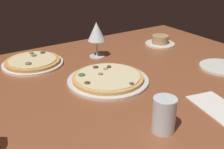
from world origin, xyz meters
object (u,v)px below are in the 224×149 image
object	(u,v)px
pizza_main	(108,79)
side_plate	(221,67)
water_glass	(164,116)
paper_menu	(218,108)
wine_glass_far	(96,33)
pizza_side	(33,62)
ramekin_on_saucer	(160,41)

from	to	relation	value
pizza_main	side_plate	xyz separation A→B (cm)	(47.94, -15.16, -0.75)
water_glass	paper_menu	xyz separation A→B (cm)	(23.20, -0.58, -4.46)
wine_glass_far	paper_menu	distance (cm)	63.55
pizza_side	pizza_main	bearing A→B (deg)	-60.31
pizza_main	water_glass	xyz separation A→B (cm)	(-3.99, -35.36, 3.41)
water_glass	paper_menu	size ratio (longest dim) A/B	0.52
ramekin_on_saucer	wine_glass_far	xyz separation A→B (cm)	(-37.12, 2.57, 9.79)
ramekin_on_saucer	side_plate	xyz separation A→B (cm)	(0.61, -38.49, -1.48)
ramekin_on_saucer	water_glass	world-z (taller)	water_glass
wine_glass_far	water_glass	xyz separation A→B (cm)	(-14.20, -61.26, -7.12)
water_glass	paper_menu	distance (cm)	23.63
pizza_main	wine_glass_far	distance (cm)	29.76
ramekin_on_saucer	wine_glass_far	distance (cm)	38.48
pizza_main	water_glass	size ratio (longest dim) A/B	3.04
pizza_main	ramekin_on_saucer	size ratio (longest dim) A/B	2.00
side_plate	paper_menu	size ratio (longest dim) A/B	0.93
pizza_main	ramekin_on_saucer	bearing A→B (deg)	26.24
wine_glass_far	pizza_main	bearing A→B (deg)	-111.51
side_plate	water_glass	bearing A→B (deg)	-158.75
paper_menu	water_glass	bearing A→B (deg)	-169.81
pizza_side	paper_menu	bearing A→B (deg)	-61.12
wine_glass_far	pizza_side	bearing A→B (deg)	166.92
side_plate	wine_glass_far	bearing A→B (deg)	132.58
pizza_main	side_plate	world-z (taller)	pizza_main
ramekin_on_saucer	paper_menu	bearing A→B (deg)	-115.38
ramekin_on_saucer	side_plate	distance (cm)	38.52
pizza_main	paper_menu	xyz separation A→B (cm)	(19.21, -35.94, -1.05)
wine_glass_far	water_glass	world-z (taller)	wine_glass_far
pizza_side	side_plate	size ratio (longest dim) A/B	1.43
pizza_side	water_glass	world-z (taller)	water_glass
pizza_side	side_plate	distance (cm)	81.89
pizza_main	paper_menu	distance (cm)	40.77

